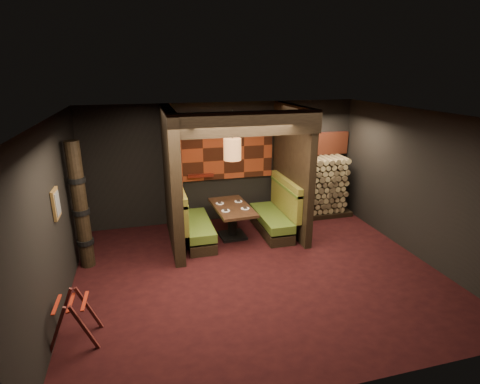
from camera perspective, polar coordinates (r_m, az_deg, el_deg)
name	(u,v)px	position (r m, az deg, el deg)	size (l,w,h in m)	color
floor	(258,273)	(7.05, 2.79, -12.23)	(6.50, 5.50, 0.02)	black
ceiling	(261,115)	(6.12, 3.21, 11.60)	(6.50, 5.50, 0.02)	black
wall_back	(224,163)	(9.00, -2.41, 4.48)	(6.50, 0.02, 2.85)	black
wall_front	(340,284)	(4.16, 15.03, -13.46)	(6.50, 0.02, 2.85)	black
wall_left	(54,218)	(6.31, -26.52, -3.60)	(0.02, 5.50, 2.85)	black
wall_right	(420,185)	(8.03, 25.72, 0.94)	(0.02, 5.50, 2.85)	black
partition_left	(172,179)	(7.75, -10.37, 1.91)	(0.20, 2.20, 2.85)	black
partition_right	(292,170)	(8.41, 7.89, 3.32)	(0.15, 2.10, 2.85)	black
header_beam	(247,124)	(6.81, 1.12, 10.34)	(2.85, 0.18, 0.44)	black
tapa_back_panel	(224,147)	(8.87, -2.53, 6.87)	(2.40, 0.06, 1.55)	#943619
tapa_side_panel	(176,157)	(7.82, -9.78, 5.31)	(0.04, 1.85, 1.45)	#943619
lacquer_shelf	(201,176)	(8.86, -6.02, 2.51)	(0.60, 0.12, 0.07)	#5C160D
booth_bench_left	(193,224)	(8.13, -7.23, -4.83)	(0.68, 1.60, 1.14)	black
booth_bench_right	(276,215)	(8.56, 5.44, -3.56)	(0.68, 1.60, 1.14)	black
dining_table	(232,216)	(8.22, -1.19, -3.70)	(0.82, 1.42, 0.73)	black
place_settings	(232,206)	(8.13, -1.20, -2.10)	(0.64, 0.68, 0.03)	white
pendant_lamp	(232,149)	(7.74, -1.17, 6.53)	(0.36, 0.36, 1.08)	#A16839
framed_picture	(56,204)	(6.33, -26.22, -1.60)	(0.05, 0.36, 0.46)	brown
luggage_rack	(73,318)	(5.78, -24.07, -17.08)	(0.69, 0.49, 0.75)	#4A1916
totem_column	(80,207)	(7.37, -23.14, -2.12)	(0.31, 0.31, 2.40)	black
firewood_stack	(317,187)	(9.56, 11.68, 0.73)	(1.73, 0.70, 1.50)	black
mosaic_header	(314,144)	(9.60, 11.20, 7.18)	(1.83, 0.10, 0.56)	maroon
bay_front_post	(291,167)	(8.67, 7.78, 3.79)	(0.08, 0.08, 2.85)	black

